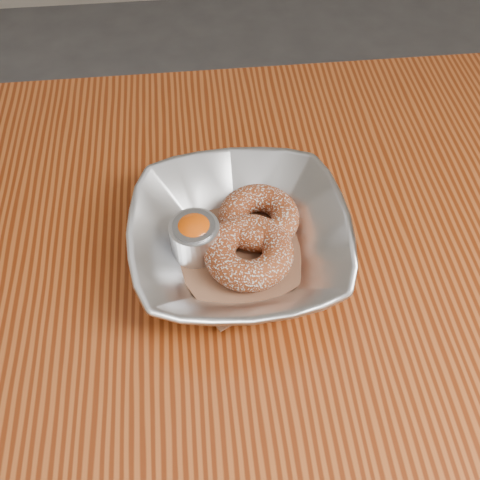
{
  "coord_description": "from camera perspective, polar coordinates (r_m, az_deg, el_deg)",
  "views": [
    {
      "loc": [
        -0.08,
        -0.33,
        1.26
      ],
      "look_at": [
        -0.04,
        0.05,
        0.78
      ],
      "focal_mm": 42.0,
      "sensor_mm": 36.0,
      "label": 1
    }
  ],
  "objects": [
    {
      "name": "donut_front",
      "position": [
        0.6,
        0.9,
        -1.24
      ],
      "size": [
        0.1,
        0.1,
        0.03
      ],
      "primitive_type": "torus",
      "rotation": [
        0.0,
        0.0,
        -0.01
      ],
      "color": "#8F3A19",
      "rests_on": "parchment"
    },
    {
      "name": "donut_back",
      "position": [
        0.63,
        1.92,
        2.32
      ],
      "size": [
        0.11,
        0.11,
        0.03
      ],
      "primitive_type": "torus",
      "rotation": [
        0.0,
        0.0,
        0.27
      ],
      "color": "#8F3A19",
      "rests_on": "parchment"
    },
    {
      "name": "serving_bowl",
      "position": [
        0.61,
        0.0,
        -0.05
      ],
      "size": [
        0.24,
        0.24,
        0.06
      ],
      "primitive_type": "imported",
      "color": "silver",
      "rests_on": "table"
    },
    {
      "name": "parchment",
      "position": [
        0.62,
        0.0,
        -1.19
      ],
      "size": [
        0.2,
        0.2,
        0.0
      ],
      "primitive_type": "cube",
      "rotation": [
        0.0,
        0.0,
        0.49
      ],
      "color": "brown",
      "rests_on": "table"
    },
    {
      "name": "table",
      "position": [
        0.69,
        4.12,
        -9.32
      ],
      "size": [
        1.2,
        0.8,
        0.75
      ],
      "color": "#8B3A15",
      "rests_on": "ground_plane"
    },
    {
      "name": "ramekin",
      "position": [
        0.61,
        -4.61,
        0.37
      ],
      "size": [
        0.05,
        0.05,
        0.05
      ],
      "color": "silver",
      "rests_on": "table"
    }
  ]
}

